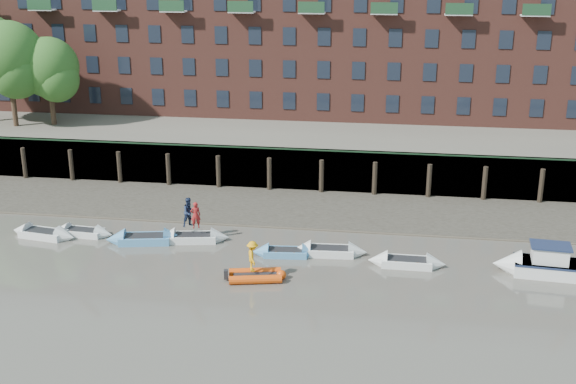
% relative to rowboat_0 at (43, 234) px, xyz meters
% --- Properties ---
extents(ground, '(220.00, 220.00, 0.00)m').
position_rel_rowboat_0_xyz_m(ground, '(14.68, -10.09, -0.23)').
color(ground, '#565149').
rests_on(ground, ground).
extents(foreshore, '(110.00, 8.00, 0.50)m').
position_rel_rowboat_0_xyz_m(foreshore, '(14.68, 7.91, -0.23)').
color(foreshore, '#3D382F').
rests_on(foreshore, ground).
extents(mud_band, '(110.00, 1.60, 0.10)m').
position_rel_rowboat_0_xyz_m(mud_band, '(14.68, 4.51, -0.23)').
color(mud_band, '#4C4336').
rests_on(mud_band, ground).
extents(river_wall, '(110.00, 1.23, 3.30)m').
position_rel_rowboat_0_xyz_m(river_wall, '(14.68, 12.29, 1.36)').
color(river_wall, '#2D2A26').
rests_on(river_wall, ground).
extents(bank_terrace, '(110.00, 28.00, 3.20)m').
position_rel_rowboat_0_xyz_m(bank_terrace, '(14.68, 25.91, 1.37)').
color(bank_terrace, '#5E594D').
rests_on(bank_terrace, ground).
extents(apartment_terrace, '(80.60, 15.56, 20.98)m').
position_rel_rowboat_0_xyz_m(apartment_terrace, '(14.68, 26.91, 12.59)').
color(apartment_terrace, brown).
rests_on(apartment_terrace, bank_terrace).
extents(tree_cluster, '(11.76, 7.74, 9.40)m').
position_rel_rowboat_0_xyz_m(tree_cluster, '(-10.94, 17.26, 8.77)').
color(tree_cluster, '#3A281C').
rests_on(tree_cluster, bank_terrace).
extents(rowboat_0, '(4.69, 2.01, 1.32)m').
position_rel_rowboat_0_xyz_m(rowboat_0, '(0.00, 0.00, 0.00)').
color(rowboat_0, silver).
rests_on(rowboat_0, ground).
extents(rowboat_1, '(4.15, 1.46, 1.18)m').
position_rel_rowboat_0_xyz_m(rowboat_1, '(2.38, 0.68, -0.02)').
color(rowboat_1, silver).
rests_on(rowboat_1, ground).
extents(rowboat_2, '(5.07, 2.37, 1.42)m').
position_rel_rowboat_0_xyz_m(rowboat_2, '(6.76, 0.08, 0.02)').
color(rowboat_2, '#4B89B9').
rests_on(rowboat_2, ground).
extents(rowboat_3, '(4.73, 2.10, 1.32)m').
position_rel_rowboat_0_xyz_m(rowboat_3, '(9.69, 0.79, 0.00)').
color(rowboat_3, silver).
rests_on(rowboat_3, ground).
extents(rowboat_4, '(4.13, 1.54, 1.17)m').
position_rel_rowboat_0_xyz_m(rowboat_4, '(15.82, -0.63, -0.03)').
color(rowboat_4, '#4B89B9').
rests_on(rowboat_4, ground).
extents(rowboat_5, '(4.61, 1.58, 1.32)m').
position_rel_rowboat_0_xyz_m(rowboat_5, '(18.43, -0.09, 0.00)').
color(rowboat_5, silver).
rests_on(rowboat_5, ground).
extents(rowboat_6, '(4.51, 1.33, 1.31)m').
position_rel_rowboat_0_xyz_m(rowboat_6, '(23.04, -1.06, -0.00)').
color(rowboat_6, silver).
rests_on(rowboat_6, ground).
extents(rib_tender, '(3.29, 2.10, 0.55)m').
position_rel_rowboat_0_xyz_m(rib_tender, '(14.81, -4.19, 0.01)').
color(rib_tender, '#D9470C').
rests_on(rib_tender, ground).
extents(motor_launch, '(5.80, 2.32, 2.34)m').
position_rel_rowboat_0_xyz_m(motor_launch, '(30.37, -1.07, 0.36)').
color(motor_launch, silver).
rests_on(motor_launch, ground).
extents(person_rower_a, '(0.74, 0.61, 1.73)m').
position_rel_rowboat_0_xyz_m(person_rower_a, '(9.91, 0.81, 1.52)').
color(person_rower_a, maroon).
rests_on(person_rower_a, rowboat_3).
extents(person_rower_b, '(1.16, 1.16, 1.90)m').
position_rel_rowboat_0_xyz_m(person_rower_b, '(9.44, 1.06, 1.61)').
color(person_rower_b, '#19233F').
rests_on(person_rower_b, rowboat_3).
extents(person_rib_crew, '(0.94, 1.27, 1.75)m').
position_rel_rowboat_0_xyz_m(person_rib_crew, '(14.54, -4.17, 1.16)').
color(person_rib_crew, orange).
rests_on(person_rib_crew, rib_tender).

